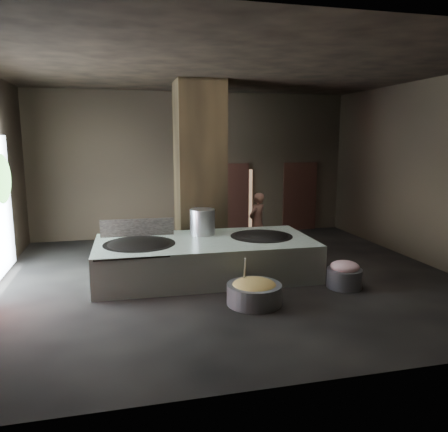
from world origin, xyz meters
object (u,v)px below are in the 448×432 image
object	(u,v)px
wok_right	(261,240)
cook	(257,222)
stock_pot	(202,222)
wok_left	(139,248)
hearth_platform	(205,258)
veg_basin	(254,294)
meat_basin	(344,278)

from	to	relation	value
wok_right	cook	world-z (taller)	cook
stock_pot	wok_left	bearing A→B (deg)	-158.20
hearth_platform	veg_basin	size ratio (longest dim) A/B	4.65
wok_left	stock_pot	size ratio (longest dim) A/B	2.42
wok_right	meat_basin	distance (m)	2.08
hearth_platform	meat_basin	bearing A→B (deg)	-27.07
wok_right	meat_basin	size ratio (longest dim) A/B	1.95
hearth_platform	wok_right	distance (m)	1.39
wok_left	stock_pot	xyz separation A→B (m)	(1.50, 0.60, 0.38)
wok_left	stock_pot	bearing A→B (deg)	21.80
wok_left	meat_basin	world-z (taller)	wok_left
stock_pot	cook	bearing A→B (deg)	37.29
wok_right	veg_basin	world-z (taller)	wok_right
stock_pot	meat_basin	world-z (taller)	stock_pot
hearth_platform	wok_left	world-z (taller)	wok_left
stock_pot	veg_basin	size ratio (longest dim) A/B	0.61
stock_pot	cook	xyz separation A→B (m)	(1.80, 1.37, -0.32)
cook	hearth_platform	bearing A→B (deg)	10.96
wok_left	meat_basin	bearing A→B (deg)	-18.72
wok_right	meat_basin	bearing A→B (deg)	-48.41
wok_right	veg_basin	xyz separation A→B (m)	(-0.78, -1.95, -0.56)
cook	veg_basin	xyz separation A→B (m)	(-1.28, -3.82, -0.62)
wok_left	meat_basin	size ratio (longest dim) A/B	2.09
wok_right	meat_basin	xyz separation A→B (m)	(1.33, -1.50, -0.55)
hearth_platform	wok_right	xyz separation A→B (m)	(1.35, 0.05, 0.33)
wok_right	stock_pot	xyz separation A→B (m)	(-1.30, 0.50, 0.38)
cook	meat_basin	size ratio (longest dim) A/B	2.22
cook	meat_basin	world-z (taller)	cook
wok_right	wok_left	bearing A→B (deg)	-177.95
wok_right	meat_basin	world-z (taller)	wok_right
wok_left	wok_right	distance (m)	2.80
meat_basin	hearth_platform	bearing A→B (deg)	151.59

